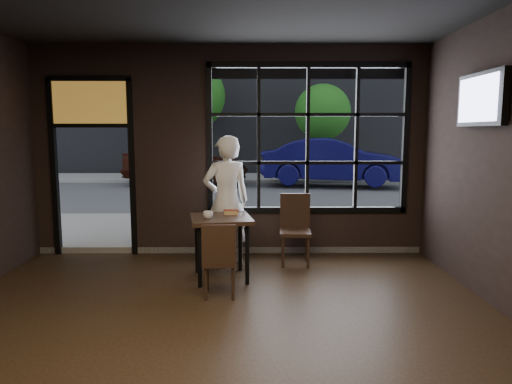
{
  "coord_description": "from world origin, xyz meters",
  "views": [
    {
      "loc": [
        0.36,
        -3.52,
        1.91
      ],
      "look_at": [
        0.4,
        2.2,
        1.15
      ],
      "focal_mm": 32.0,
      "sensor_mm": 36.0,
      "label": 1
    }
  ],
  "objects_px": {
    "cafe_table": "(221,248)",
    "chair_near": "(220,259)",
    "navy_car": "(333,161)",
    "man": "(226,201)"
  },
  "relations": [
    {
      "from": "cafe_table",
      "to": "chair_near",
      "type": "xyz_separation_m",
      "value": [
        0.03,
        -0.64,
        0.03
      ]
    },
    {
      "from": "cafe_table",
      "to": "navy_car",
      "type": "height_order",
      "value": "navy_car"
    },
    {
      "from": "cafe_table",
      "to": "man",
      "type": "height_order",
      "value": "man"
    },
    {
      "from": "man",
      "to": "chair_near",
      "type": "bearing_deg",
      "value": 70.6
    },
    {
      "from": "chair_near",
      "to": "man",
      "type": "distance_m",
      "value": 1.37
    },
    {
      "from": "cafe_table",
      "to": "chair_near",
      "type": "relative_size",
      "value": 0.94
    },
    {
      "from": "cafe_table",
      "to": "chair_near",
      "type": "bearing_deg",
      "value": -97.64
    },
    {
      "from": "navy_car",
      "to": "chair_near",
      "type": "bearing_deg",
      "value": 174.05
    },
    {
      "from": "cafe_table",
      "to": "man",
      "type": "xyz_separation_m",
      "value": [
        0.04,
        0.64,
        0.52
      ]
    },
    {
      "from": "chair_near",
      "to": "navy_car",
      "type": "bearing_deg",
      "value": -108.12
    }
  ]
}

